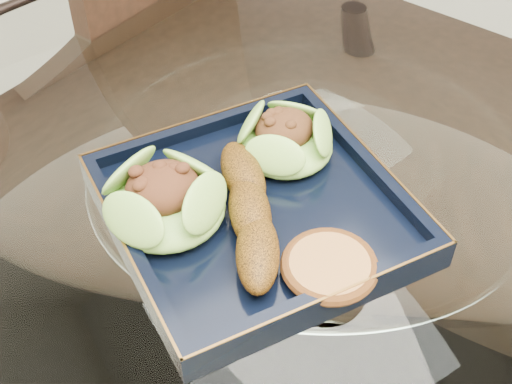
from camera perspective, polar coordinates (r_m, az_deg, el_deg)
dining_table at (r=0.85m, az=3.47°, el=-8.53°), size 1.13×1.13×0.77m
dining_chair at (r=1.15m, az=-0.33°, el=6.49°), size 0.56×0.56×1.01m
navy_plate at (r=0.70m, az=0.00°, el=-1.74°), size 0.29×0.29×0.02m
lettuce_wrap_left at (r=0.67m, az=-7.24°, el=-0.82°), size 0.12×0.12×0.04m
lettuce_wrap_right at (r=0.74m, az=2.37°, el=4.09°), size 0.13×0.13×0.04m
roasted_plantain at (r=0.66m, az=-0.49°, el=-1.56°), size 0.11×0.18×0.03m
crumb_patty at (r=0.64m, az=5.89°, el=-6.03°), size 0.09×0.09×0.01m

